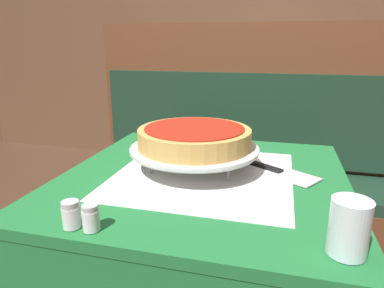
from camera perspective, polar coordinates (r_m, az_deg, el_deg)
dining_table_front at (r=1.12m, az=1.89°, el=-9.85°), size 0.87×0.87×0.75m
dining_table_rear at (r=2.75m, az=12.49°, el=5.51°), size 0.79×0.79×0.74m
booth_bench at (r=1.96m, az=8.22°, el=-7.21°), size 1.71×0.44×1.25m
back_wall_panel at (r=3.30m, az=11.35°, el=17.09°), size 6.00×0.04×2.40m
pizza_pan_stand at (r=1.09m, az=0.40°, el=-0.93°), size 0.41×0.41×0.08m
deep_dish_pizza at (r=1.08m, az=0.40°, el=1.17°), size 0.36×0.36×0.06m
pizza_server at (r=1.12m, az=14.07°, el=-4.40°), size 0.28×0.21×0.01m
water_glass_near at (r=0.73m, az=24.70°, el=-12.50°), size 0.08×0.08×0.11m
salt_shaker at (r=0.81m, az=-19.50°, el=-11.01°), size 0.04×0.04×0.06m
pepper_shaker at (r=0.79m, az=-16.51°, el=-11.68°), size 0.04×0.04×0.06m
condiment_caddy at (r=2.78m, az=10.44°, el=8.75°), size 0.13×0.13×0.18m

